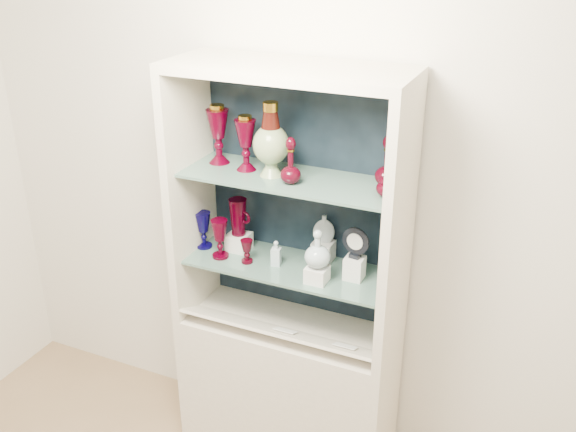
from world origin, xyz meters
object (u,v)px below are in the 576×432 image
at_px(pedestal_lamp_right, 246,143).
at_px(enamel_urn, 271,139).
at_px(ruby_decanter_a, 291,158).
at_px(flat_flask, 324,228).
at_px(cobalt_goblet, 203,230).
at_px(ruby_goblet_small, 247,251).
at_px(clear_round_decanter, 318,250).
at_px(cameo_medallion, 356,242).
at_px(lidded_bowl, 388,185).
at_px(ruby_pitcher, 238,217).
at_px(ruby_decanter_b, 388,159).
at_px(ruby_goblet_tall, 220,239).
at_px(pedestal_lamp_left, 218,134).
at_px(clear_square_bottle, 276,253).

bearing_deg(pedestal_lamp_right, enamel_urn, -7.24).
distance_m(ruby_decanter_a, flat_flask, 0.42).
relative_size(enamel_urn, flat_flask, 2.34).
distance_m(cobalt_goblet, ruby_goblet_small, 0.26).
distance_m(clear_round_decanter, cameo_medallion, 0.16).
relative_size(lidded_bowl, flat_flask, 0.75).
bearing_deg(lidded_bowl, flat_flask, 154.76).
bearing_deg(ruby_decanter_a, ruby_pitcher, 161.01).
bearing_deg(lidded_bowl, ruby_decanter_b, 108.24).
xyz_separation_m(cobalt_goblet, ruby_pitcher, (0.16, 0.04, 0.08)).
xyz_separation_m(enamel_urn, cameo_medallion, (0.38, 0.02, -0.40)).
distance_m(ruby_decanter_b, flat_flask, 0.47).
height_order(ruby_goblet_tall, cameo_medallion, cameo_medallion).
relative_size(enamel_urn, cameo_medallion, 2.18).
bearing_deg(clear_round_decanter, pedestal_lamp_right, 166.58).
height_order(pedestal_lamp_left, ruby_pitcher, pedestal_lamp_left).
height_order(enamel_urn, ruby_decanter_b, enamel_urn).
relative_size(pedestal_lamp_right, ruby_goblet_small, 2.17).
distance_m(pedestal_lamp_right, clear_round_decanter, 0.54).
bearing_deg(ruby_decanter_b, enamel_urn, -170.26).
bearing_deg(ruby_goblet_small, ruby_decanter_b, 12.03).
bearing_deg(cobalt_goblet, pedestal_lamp_right, 1.47).
xyz_separation_m(ruby_goblet_small, cameo_medallion, (0.48, 0.06, 0.12)).
xyz_separation_m(lidded_bowl, ruby_pitcher, (-0.71, 0.08, -0.30)).
height_order(enamel_urn, ruby_goblet_small, enamel_urn).
bearing_deg(cameo_medallion, ruby_decanter_b, 42.15).
xyz_separation_m(ruby_goblet_tall, clear_round_decanter, (0.48, -0.03, 0.06)).
relative_size(lidded_bowl, ruby_goblet_small, 0.91).
bearing_deg(flat_flask, ruby_decanter_a, -137.44).
bearing_deg(pedestal_lamp_right, ruby_goblet_small, -70.29).
height_order(ruby_decanter_b, clear_square_bottle, ruby_decanter_b).
bearing_deg(pedestal_lamp_left, pedestal_lamp_right, -11.81).
bearing_deg(ruby_goblet_small, ruby_pitcher, 133.58).
bearing_deg(flat_flask, clear_square_bottle, -164.34).
bearing_deg(lidded_bowl, clear_round_decanter, -170.58).
distance_m(enamel_urn, ruby_goblet_small, 0.53).
relative_size(enamel_urn, clear_round_decanter, 1.91).
bearing_deg(pedestal_lamp_left, cobalt_goblet, -155.37).
distance_m(ruby_goblet_tall, clear_square_bottle, 0.27).
distance_m(ruby_pitcher, cameo_medallion, 0.58).
distance_m(lidded_bowl, ruby_pitcher, 0.77).
xyz_separation_m(clear_square_bottle, clear_round_decanter, (0.22, -0.06, 0.09)).
bearing_deg(clear_round_decanter, clear_square_bottle, 164.23).
distance_m(enamel_urn, ruby_pitcher, 0.46).
relative_size(pedestal_lamp_left, clear_square_bottle, 2.20).
bearing_deg(ruby_decanter_a, ruby_decanter_b, 20.35).
xyz_separation_m(ruby_goblet_small, flat_flask, (0.30, 0.16, 0.10)).
distance_m(lidded_bowl, cameo_medallion, 0.33).
bearing_deg(lidded_bowl, pedestal_lamp_right, 176.04).
height_order(ruby_decanter_a, cobalt_goblet, ruby_decanter_a).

